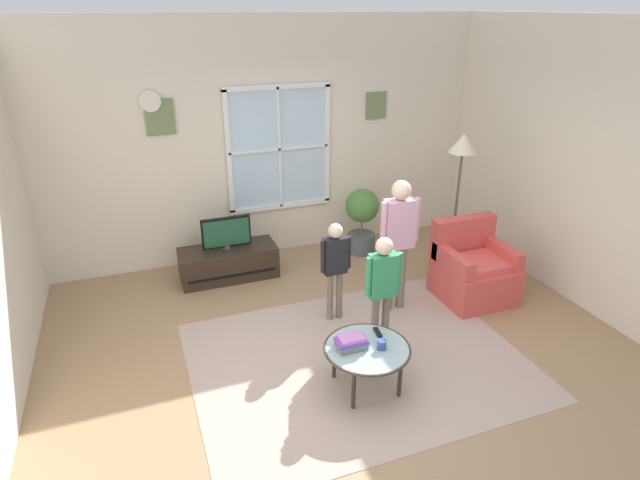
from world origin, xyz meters
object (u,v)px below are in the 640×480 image
object	(u,v)px
remote_near_books	(378,332)
potted_plant_by_window	(362,216)
floor_lamp	(462,158)
tv_stand	(229,263)
television	(226,232)
person_black_shirt	(335,261)
book_stack	(351,342)
coffee_table	(367,350)
remote_near_cup	(353,340)
armchair	(473,270)
person_pink_shirt	(399,231)
person_green_shirt	(382,282)
cup	(382,345)

from	to	relation	value
remote_near_books	potted_plant_by_window	distance (m)	2.54
remote_near_books	floor_lamp	xyz separation A→B (m)	(1.73, 1.47, 1.03)
tv_stand	television	bearing A→B (deg)	-90.00
floor_lamp	person_black_shirt	bearing A→B (deg)	-163.47
book_stack	person_black_shirt	xyz separation A→B (m)	(0.28, 1.05, 0.22)
potted_plant_by_window	floor_lamp	bearing A→B (deg)	-47.89
coffee_table	remote_near_cup	distance (m)	0.16
armchair	person_pink_shirt	world-z (taller)	person_pink_shirt
armchair	remote_near_books	size ratio (longest dim) A/B	6.21
tv_stand	floor_lamp	world-z (taller)	floor_lamp
person_green_shirt	person_pink_shirt	bearing A→B (deg)	51.80
tv_stand	potted_plant_by_window	bearing A→B (deg)	3.37
armchair	cup	xyz separation A→B (m)	(-1.67, -1.05, 0.12)
television	remote_near_cup	size ratio (longest dim) A/B	4.13
cup	floor_lamp	xyz separation A→B (m)	(1.80, 1.68, 1.00)
cup	remote_near_books	size ratio (longest dim) A/B	0.58
person_pink_shirt	potted_plant_by_window	distance (m)	1.53
remote_near_cup	remote_near_books	bearing A→B (deg)	5.31
tv_stand	cup	xyz separation A→B (m)	(0.81, -2.46, 0.25)
book_stack	potted_plant_by_window	bearing A→B (deg)	63.51
tv_stand	armchair	world-z (taller)	armchair
television	remote_near_books	size ratio (longest dim) A/B	4.13
person_pink_shirt	person_black_shirt	size ratio (longest dim) A/B	1.35
remote_near_books	person_black_shirt	bearing A→B (deg)	91.54
tv_stand	person_green_shirt	distance (m)	2.30
armchair	potted_plant_by_window	size ratio (longest dim) A/B	1.00
tv_stand	person_pink_shirt	bearing A→B (deg)	-41.04
tv_stand	person_pink_shirt	distance (m)	2.17
book_stack	person_green_shirt	bearing A→B (deg)	39.71
remote_near_cup	person_green_shirt	world-z (taller)	person_green_shirt
potted_plant_by_window	remote_near_cup	bearing A→B (deg)	-116.27
potted_plant_by_window	coffee_table	bearing A→B (deg)	-113.67
tv_stand	cup	size ratio (longest dim) A/B	14.09
tv_stand	television	xyz separation A→B (m)	(0.00, -0.00, 0.40)
person_green_shirt	floor_lamp	distance (m)	2.08
cup	remote_near_cup	xyz separation A→B (m)	(-0.18, 0.19, -0.03)
tv_stand	person_pink_shirt	xyz separation A→B (m)	(1.54, -1.34, 0.72)
person_black_shirt	book_stack	bearing A→B (deg)	-104.71
person_pink_shirt	person_black_shirt	distance (m)	0.73
person_pink_shirt	person_green_shirt	world-z (taller)	person_pink_shirt
coffee_table	cup	size ratio (longest dim) A/B	9.10
armchair	coffee_table	world-z (taller)	armchair
armchair	person_pink_shirt	size ratio (longest dim) A/B	0.60
person_pink_shirt	person_green_shirt	size ratio (longest dim) A/B	1.24
person_pink_shirt	remote_near_cup	bearing A→B (deg)	-134.34
remote_near_books	armchair	bearing A→B (deg)	27.65
armchair	cup	distance (m)	1.97
coffee_table	person_pink_shirt	world-z (taller)	person_pink_shirt
remote_near_books	potted_plant_by_window	xyz separation A→B (m)	(0.93, 2.36, 0.09)
remote_near_cup	floor_lamp	distance (m)	2.68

